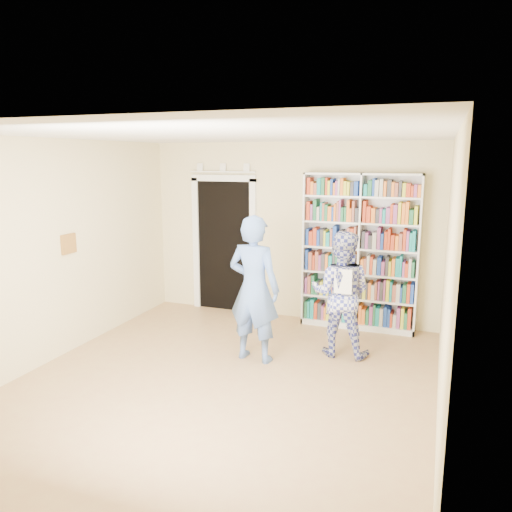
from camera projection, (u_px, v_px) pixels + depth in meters
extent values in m
plane|color=#A2734E|center=(225.00, 381.00, 5.62)|extent=(5.00, 5.00, 0.00)
plane|color=white|center=(222.00, 135.00, 5.09)|extent=(5.00, 5.00, 0.00)
plane|color=beige|center=(290.00, 232.00, 7.65)|extent=(4.50, 0.00, 4.50)
plane|color=beige|center=(56.00, 250.00, 6.13)|extent=(0.00, 5.00, 5.00)
plane|color=beige|center=(447.00, 282.00, 4.58)|extent=(0.00, 5.00, 5.00)
cube|color=white|center=(360.00, 252.00, 7.17)|extent=(1.64, 0.31, 2.26)
cube|color=white|center=(360.00, 252.00, 7.17)|extent=(0.03, 0.31, 2.26)
cube|color=black|center=(224.00, 247.00, 8.07)|extent=(0.90, 0.03, 2.10)
cube|color=white|center=(196.00, 245.00, 8.23)|extent=(0.10, 0.06, 2.20)
cube|color=white|center=(253.00, 249.00, 7.89)|extent=(0.10, 0.06, 2.20)
cube|color=white|center=(223.00, 178.00, 7.84)|extent=(1.10, 0.06, 0.10)
cube|color=white|center=(223.00, 172.00, 7.82)|extent=(1.10, 0.08, 0.02)
cube|color=brown|center=(69.00, 244.00, 6.29)|extent=(0.03, 0.25, 0.25)
imported|color=#5273B6|center=(254.00, 289.00, 6.05)|extent=(0.70, 0.50, 1.81)
imported|color=#2F3691|center=(341.00, 294.00, 6.24)|extent=(0.78, 0.61, 1.59)
cube|color=white|center=(343.00, 282.00, 5.95)|extent=(0.21, 0.01, 0.30)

